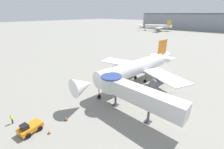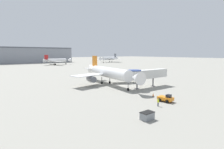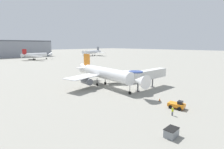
# 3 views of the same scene
# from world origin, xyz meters

# --- Properties ---
(ground_plane) EXTENTS (800.00, 800.00, 0.00)m
(ground_plane) POSITION_xyz_m (0.00, 0.00, 0.00)
(ground_plane) COLOR gray
(main_airplane) EXTENTS (27.18, 33.20, 10.29)m
(main_airplane) POSITION_xyz_m (-2.61, 3.74, 4.35)
(main_airplane) COLOR white
(main_airplane) RESTS_ON ground_plane
(jet_bridge) EXTENTS (16.60, 4.10, 6.18)m
(jet_bridge) POSITION_xyz_m (3.91, -7.95, 4.50)
(jet_bridge) COLOR silver
(jet_bridge) RESTS_ON ground_plane
(pushback_tug_orange) EXTENTS (2.66, 3.66, 1.82)m
(pushback_tug_orange) POSITION_xyz_m (-5.41, -22.39, 0.81)
(pushback_tug_orange) COLOR orange
(pushback_tug_orange) RESTS_ON ground_plane
(traffic_cone_near_nose) EXTENTS (0.51, 0.51, 0.83)m
(traffic_cone_near_nose) POSITION_xyz_m (-3.48, -17.14, 0.40)
(traffic_cone_near_nose) COLOR black
(traffic_cone_near_nose) RESTS_ON ground_plane
(traffic_cone_starboard_wing) EXTENTS (0.46, 0.46, 0.76)m
(traffic_cone_starboard_wing) POSITION_xyz_m (7.37, 3.16, 0.36)
(traffic_cone_starboard_wing) COLOR black
(traffic_cone_starboard_wing) RESTS_ON ground_plane
(traffic_cone_apron_front) EXTENTS (0.40, 0.40, 0.67)m
(traffic_cone_apron_front) POSITION_xyz_m (-2.81, -20.68, 0.32)
(traffic_cone_apron_front) COLOR black
(traffic_cone_apron_front) RESTS_ON ground_plane
(ground_crew_marshaller) EXTENTS (0.38, 0.37, 1.74)m
(ground_crew_marshaller) POSITION_xyz_m (-9.79, -23.51, 1.00)
(ground_crew_marshaller) COLOR #1E2338
(ground_crew_marshaller) RESTS_ON ground_plane
(background_jet_gold_tail) EXTENTS (32.63, 33.68, 10.87)m
(background_jet_gold_tail) POSITION_xyz_m (-57.40, 133.18, 4.76)
(background_jet_gold_tail) COLOR white
(background_jet_gold_tail) RESTS_ON ground_plane
(terminal_building) EXTENTS (147.71, 27.24, 18.09)m
(terminal_building) POSITION_xyz_m (-16.87, 175.00, 9.05)
(terminal_building) COLOR gray
(terminal_building) RESTS_ON ground_plane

